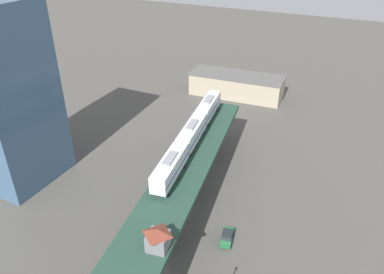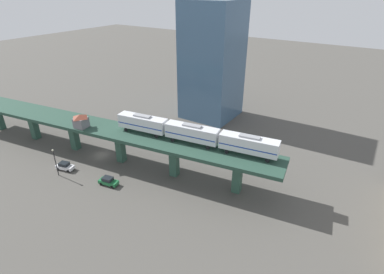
% 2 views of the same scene
% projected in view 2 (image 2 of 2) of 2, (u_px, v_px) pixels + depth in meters
% --- Properties ---
extents(ground_plane, '(400.00, 400.00, 0.00)m').
position_uv_depth(ground_plane, '(102.00, 155.00, 78.16)').
color(ground_plane, '#4C4944').
extents(elevated_viaduct, '(22.14, 92.22, 8.62)m').
position_uv_depth(elevated_viaduct, '(97.00, 130.00, 74.85)').
color(elevated_viaduct, '#244135').
rests_on(elevated_viaduct, ground).
extents(subway_train, '(8.37, 37.20, 4.45)m').
position_uv_depth(subway_train, '(192.00, 133.00, 64.83)').
color(subway_train, silver).
rests_on(subway_train, elevated_viaduct).
extents(signal_hut, '(3.67, 3.67, 3.40)m').
position_uv_depth(signal_hut, '(81.00, 121.00, 72.37)').
color(signal_hut, slate).
rests_on(signal_hut, elevated_viaduct).
extents(street_car_white, '(2.93, 4.72, 1.89)m').
position_uv_depth(street_car_white, '(65.00, 166.00, 71.79)').
color(street_car_white, silver).
rests_on(street_car_white, ground).
extents(street_car_green, '(2.67, 4.68, 1.89)m').
position_uv_depth(street_car_green, '(108.00, 181.00, 66.34)').
color(street_car_green, '#1E6638').
rests_on(street_car_green, ground).
extents(delivery_truck, '(5.15, 7.46, 3.20)m').
position_uv_depth(delivery_truck, '(89.00, 124.00, 90.91)').
color(delivery_truck, '#333338').
rests_on(delivery_truck, ground).
extents(street_lamp, '(0.44, 0.44, 6.94)m').
position_uv_depth(street_lamp, '(55.00, 160.00, 68.15)').
color(street_lamp, black).
rests_on(street_lamp, ground).
extents(office_tower, '(16.00, 16.00, 36.00)m').
position_uv_depth(office_tower, '(212.00, 62.00, 93.87)').
color(office_tower, '#3D5B7A').
rests_on(office_tower, ground).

